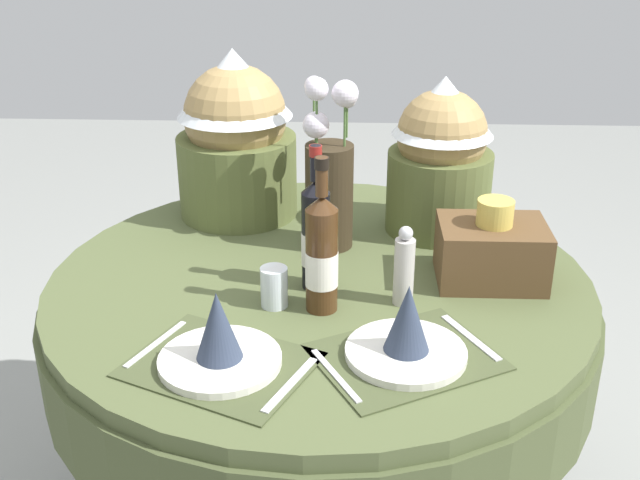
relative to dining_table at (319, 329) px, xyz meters
The scene contains 11 objects.
dining_table is the anchor object (origin of this frame).
place_setting_left 0.47m from the dining_table, 114.51° to the right, with size 0.42×0.38×0.16m.
place_setting_right 0.44m from the dining_table, 61.72° to the right, with size 0.42×0.39×0.16m.
flower_vase 0.38m from the dining_table, 84.99° to the left, with size 0.14×0.19×0.44m.
wine_bottle_left 0.32m from the dining_table, 85.76° to the right, with size 0.07×0.07×0.35m.
wine_bottle_right 0.28m from the dining_table, 96.85° to the right, with size 0.07×0.07×0.34m.
tumbler_near_right 0.26m from the dining_table, 122.78° to the right, with size 0.06×0.06×0.09m, color silver.
pepper_mill 0.32m from the dining_table, 32.34° to the right, with size 0.05×0.05×0.19m.
gift_tub_back_left 0.60m from the dining_table, 122.22° to the left, with size 0.33×0.33×0.46m.
gift_tub_back_right 0.56m from the dining_table, 44.10° to the left, with size 0.27×0.27×0.42m.
woven_basket_side_right 0.46m from the dining_table, ahead, with size 0.25×0.19×0.20m.
Camera 1 is at (0.07, -1.65, 1.62)m, focal length 43.90 mm.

